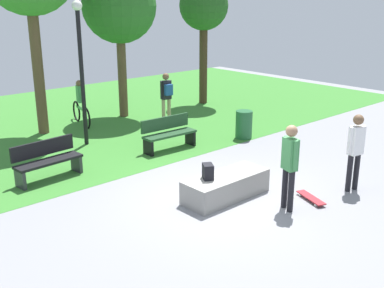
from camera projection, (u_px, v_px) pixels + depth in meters
ground_plane at (222, 199)px, 10.00m from camera, size 28.00×28.00×0.00m
grass_lawn at (48, 124)px, 15.84m from camera, size 26.60×11.56×0.01m
concrete_ledge at (226, 186)px, 10.04m from camera, size 1.98×0.75×0.50m
backpack_on_ledge at (208, 172)px, 9.72m from camera, size 0.32×0.34×0.32m
skater_performing_trick at (356, 147)px, 10.19m from camera, size 0.42×0.26×1.73m
skater_watching at (290, 161)px, 9.23m from camera, size 0.30×0.41×1.76m
skateboard_by_ledge at (311, 198)px, 9.92m from camera, size 0.47×0.82×0.08m
park_bench_center_lawn at (47, 159)px, 10.99m from camera, size 1.64×0.61×0.91m
park_bench_far_left at (168, 133)px, 13.15m from camera, size 1.62×0.53×0.91m
tree_young_birch at (204, 8)px, 17.95m from camera, size 1.88×1.88×4.73m
tree_broad_elm at (119, 7)px, 15.84m from camera, size 2.52×2.52×5.08m
lamp_post at (81, 59)px, 13.00m from camera, size 0.28×0.28×4.02m
trash_bin at (244, 125)px, 14.20m from camera, size 0.50×0.50×0.85m
pedestrian_with_backpack at (166, 93)px, 15.72m from camera, size 0.43×0.38×1.70m
cyclist_on_bicycle at (81, 106)px, 15.71m from camera, size 0.44×1.79×1.52m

